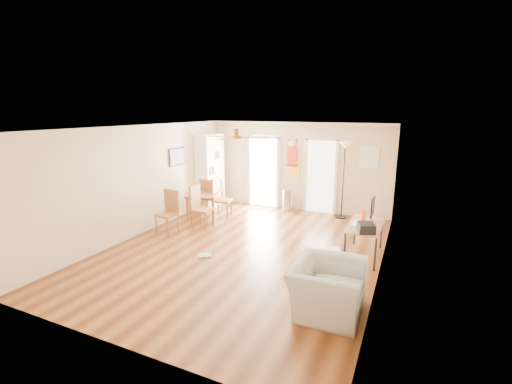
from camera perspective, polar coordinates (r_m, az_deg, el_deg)
The scene contains 30 objects.
floor at distance 7.65m, azimuth -1.88°, elevation -9.37°, with size 7.00×7.00×0.00m, color brown.
ceiling at distance 7.07m, azimuth -2.04°, elevation 10.49°, with size 5.50×7.00×0.00m, color silver, non-canonical shape.
wall_back at distance 10.44m, azimuth 6.60°, elevation 4.12°, with size 5.50×0.04×2.60m, color beige, non-canonical shape.
wall_front at distance 4.53m, azimuth -22.24°, elevation -9.01°, with size 5.50×0.04×2.60m, color beige, non-canonical shape.
wall_left at distance 8.79m, azimuth -18.25°, elevation 1.83°, with size 0.04×7.00×2.60m, color beige, non-canonical shape.
wall_right at distance 6.54m, azimuth 20.19°, elevation -2.09°, with size 0.04×7.00×2.60m, color beige, non-canonical shape.
crown_molding at distance 7.07m, azimuth -2.04°, elevation 10.16°, with size 5.50×7.00×0.08m, color white, non-canonical shape.
kitchen_doorway at distance 10.83m, azimuth 1.24°, elevation 3.20°, with size 0.90×0.10×2.10m, color white, non-canonical shape.
bathroom_doorway at distance 10.27m, azimuth 10.52°, elevation 2.42°, with size 0.80×0.10×2.10m, color white, non-canonical shape.
wall_decal at distance 10.42m, azimuth 5.95°, elevation 5.52°, with size 0.46×0.03×1.10m, color red.
ac_grille at distance 9.93m, azimuth 17.98°, elevation 5.43°, with size 0.50×0.04×0.60m, color white.
framed_poster at distance 9.77m, azimuth -12.78°, elevation 5.64°, with size 0.04×0.66×0.48m, color black.
ceiling_fan at distance 6.81m, azimuth -3.17°, elevation 8.94°, with size 1.24×1.24×0.20m, color #593819, non-canonical shape.
bookshelf at distance 10.82m, azimuth -7.50°, elevation 3.40°, with size 0.44×1.00×2.22m, color white, non-canonical shape.
dining_table at distance 10.09m, azimuth -8.19°, elevation -1.80°, with size 0.83×1.38×0.69m, color #9D6132, non-canonical shape.
dining_chair_right_a at distance 9.76m, azimuth -5.49°, elevation -0.99°, with size 0.45×0.45×1.10m, color #9F5E33, non-canonical shape.
dining_chair_right_b at distance 8.92m, azimuth -8.73°, elevation -2.48°, with size 0.45×0.45×1.09m, color #A76135, non-canonical shape.
dining_chair_near at distance 8.74m, azimuth -14.38°, elevation -3.25°, with size 0.43×0.43×1.04m, color #A97336, non-canonical shape.
dining_chair_far at distance 10.22m, azimuth -7.56°, elevation -0.64°, with size 0.42×0.42×1.02m, color brown, non-canonical shape.
trash_can at distance 10.41m, azimuth 5.20°, elevation -1.36°, with size 0.30×0.30×0.65m, color #A9A9AC.
torchiere_lamp at distance 9.84m, azimuth 14.03°, elevation 1.85°, with size 0.40×0.40×2.12m, color black, non-canonical shape.
computer_desk at distance 7.52m, azimuth 17.22°, elevation -7.55°, with size 0.64×1.28×0.69m, color tan, non-canonical shape.
imac at distance 7.58m, azimuth 18.46°, elevation -2.78°, with size 0.07×0.53×0.49m, color black, non-canonical shape.
keyboard at distance 7.42m, azimuth 16.02°, elevation -4.88°, with size 0.13×0.41×0.02m, color white.
printer at distance 6.93m, azimuth 17.53°, elevation -5.58°, with size 0.29×0.34×0.17m, color black.
orange_bottle at distance 7.67m, azimuth 17.15°, elevation -3.55°, with size 0.08×0.08×0.23m, color #FF5516.
wastebasket_a at distance 7.11m, azimuth 12.57°, elevation -10.18°, with size 0.26×0.26×0.30m, color white.
wastebasket_b at distance 6.06m, azimuth 10.01°, elevation -14.22°, with size 0.29×0.29×0.33m, color silver.
floor_cloth at distance 7.38m, azimuth -8.34°, elevation -10.21°, with size 0.26×0.20×0.04m, color #A9A9A3.
armchair at distance 5.46m, azimuth 11.48°, elevation -15.06°, with size 1.15×1.00×0.74m, color #A9A8A3.
Camera 1 is at (3.14, -6.32, 2.94)m, focal length 24.53 mm.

